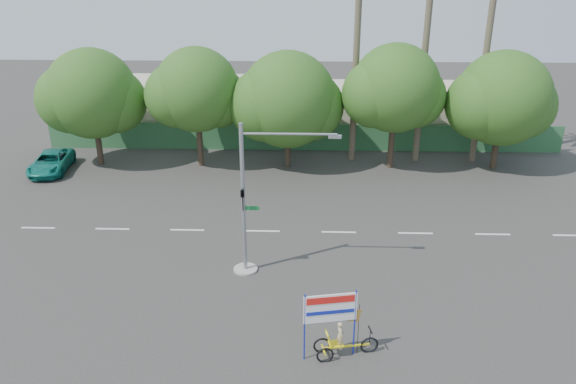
{
  "coord_description": "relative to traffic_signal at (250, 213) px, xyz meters",
  "views": [
    {
      "loc": [
        0.16,
        -18.35,
        13.34
      ],
      "look_at": [
        -0.57,
        5.04,
        3.5
      ],
      "focal_mm": 35.0,
      "sensor_mm": 36.0,
      "label": 1
    }
  ],
  "objects": [
    {
      "name": "ground",
      "position": [
        2.2,
        -3.98,
        -2.92
      ],
      "size": [
        120.0,
        120.0,
        0.0
      ],
      "primitive_type": "plane",
      "color": "#33302D",
      "rests_on": "ground"
    },
    {
      "name": "trike_billboard",
      "position": [
        3.57,
        -5.85,
        -1.81
      ],
      "size": [
        2.76,
        0.91,
        2.75
      ],
      "rotation": [
        0.0,
        0.0,
        0.19
      ],
      "color": "black",
      "rests_on": "ground"
    },
    {
      "name": "palm_short",
      "position": [
        5.7,
        15.52,
        5.94
      ],
      "size": [
        3.73,
        3.79,
        14.45
      ],
      "color": "#70604C",
      "rests_on": "ground"
    },
    {
      "name": "tree_far_right",
      "position": [
        15.15,
        14.02,
        1.73
      ],
      "size": [
        7.38,
        6.2,
        7.94
      ],
      "color": "#473828",
      "rests_on": "ground"
    },
    {
      "name": "tree_left",
      "position": [
        -4.85,
        14.02,
        2.14
      ],
      "size": [
        6.66,
        5.6,
        8.07
      ],
      "color": "#473828",
      "rests_on": "ground"
    },
    {
      "name": "tree_center",
      "position": [
        1.14,
        14.02,
        1.55
      ],
      "size": [
        7.62,
        6.4,
        7.85
      ],
      "color": "#473828",
      "rests_on": "ground"
    },
    {
      "name": "palm_tall",
      "position": [
        10.2,
        15.52,
        7.55
      ],
      "size": [
        3.73,
        3.79,
        17.45
      ],
      "color": "#70604C",
      "rests_on": "ground"
    },
    {
      "name": "tree_far_left",
      "position": [
        -11.85,
        14.02,
        1.84
      ],
      "size": [
        7.14,
        6.0,
        7.96
      ],
      "color": "#473828",
      "rests_on": "ground"
    },
    {
      "name": "traffic_signal",
      "position": [
        0.0,
        0.0,
        0.0
      ],
      "size": [
        4.72,
        1.1,
        7.0
      ],
      "color": "gray",
      "rests_on": "ground"
    },
    {
      "name": "fence",
      "position": [
        2.2,
        17.52,
        -1.92
      ],
      "size": [
        38.0,
        0.08,
        2.0
      ],
      "primitive_type": "cube",
      "color": "#336B3D",
      "rests_on": "ground"
    },
    {
      "name": "building_right",
      "position": [
        10.2,
        22.02,
        -1.12
      ],
      "size": [
        14.0,
        8.0,
        3.6
      ],
      "primitive_type": "cube",
      "color": "beige",
      "rests_on": "ground"
    },
    {
      "name": "tree_right",
      "position": [
        8.15,
        14.02,
        2.32
      ],
      "size": [
        6.9,
        5.8,
        8.36
      ],
      "color": "#473828",
      "rests_on": "ground"
    },
    {
      "name": "pickup_truck",
      "position": [
        -14.6,
        12.48,
        -2.27
      ],
      "size": [
        2.67,
        4.91,
        1.31
      ],
      "primitive_type": "imported",
      "rotation": [
        0.0,
        0.0,
        0.11
      ],
      "color": "#117768",
      "rests_on": "ground"
    },
    {
      "name": "palm_mid",
      "position": [
        14.2,
        15.52,
        6.48
      ],
      "size": [
        3.73,
        3.79,
        15.45
      ],
      "color": "#70604C",
      "rests_on": "ground"
    },
    {
      "name": "building_left",
      "position": [
        -7.8,
        22.02,
        -0.92
      ],
      "size": [
        12.0,
        8.0,
        4.0
      ],
      "primitive_type": "cube",
      "color": "beige",
      "rests_on": "ground"
    }
  ]
}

